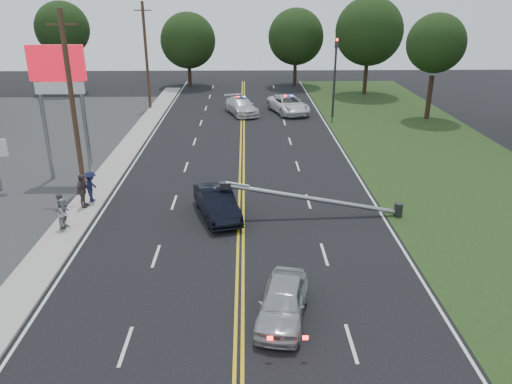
{
  "coord_description": "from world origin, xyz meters",
  "views": [
    {
      "loc": [
        0.29,
        -15.3,
        10.73
      ],
      "look_at": [
        0.75,
        7.22,
        1.7
      ],
      "focal_mm": 35.0,
      "sensor_mm": 36.0,
      "label": 1
    }
  ],
  "objects_px": {
    "bystander_d": "(82,191)",
    "bystander_a": "(62,211)",
    "crashed_sedan": "(217,203)",
    "bystander_c": "(91,187)",
    "pylon_sign": "(59,81)",
    "fallen_streetlight": "(323,200)",
    "bystander_b": "(64,213)",
    "waiting_sedan": "(283,302)",
    "traffic_signal": "(335,71)",
    "utility_pole_mid": "(72,104)",
    "emergency_b": "(241,106)",
    "emergency_a": "(288,104)",
    "utility_pole_far": "(146,56)"
  },
  "relations": [
    {
      "from": "bystander_a",
      "to": "bystander_b",
      "type": "xyz_separation_m",
      "value": [
        0.11,
        -0.11,
        -0.09
      ]
    },
    {
      "from": "pylon_sign",
      "to": "utility_pole_mid",
      "type": "distance_m",
      "value": 2.55
    },
    {
      "from": "emergency_a",
      "to": "traffic_signal",
      "type": "bearing_deg",
      "value": -41.11
    },
    {
      "from": "crashed_sedan",
      "to": "bystander_c",
      "type": "relative_size",
      "value": 2.63
    },
    {
      "from": "crashed_sedan",
      "to": "emergency_b",
      "type": "xyz_separation_m",
      "value": [
        1.09,
        23.24,
        0.02
      ]
    },
    {
      "from": "pylon_sign",
      "to": "fallen_streetlight",
      "type": "relative_size",
      "value": 0.85
    },
    {
      "from": "utility_pole_mid",
      "to": "emergency_b",
      "type": "bearing_deg",
      "value": 64.94
    },
    {
      "from": "utility_pole_mid",
      "to": "waiting_sedan",
      "type": "distance_m",
      "value": 17.11
    },
    {
      "from": "pylon_sign",
      "to": "traffic_signal",
      "type": "xyz_separation_m",
      "value": [
        18.8,
        16.0,
        -1.79
      ]
    },
    {
      "from": "fallen_streetlight",
      "to": "bystander_c",
      "type": "relative_size",
      "value": 5.43
    },
    {
      "from": "waiting_sedan",
      "to": "bystander_d",
      "type": "xyz_separation_m",
      "value": [
        -9.89,
        9.82,
        0.36
      ]
    },
    {
      "from": "pylon_sign",
      "to": "fallen_streetlight",
      "type": "height_order",
      "value": "pylon_sign"
    },
    {
      "from": "utility_pole_mid",
      "to": "bystander_d",
      "type": "distance_m",
      "value": 4.97
    },
    {
      "from": "emergency_a",
      "to": "bystander_b",
      "type": "relative_size",
      "value": 3.69
    },
    {
      "from": "bystander_d",
      "to": "bystander_a",
      "type": "bearing_deg",
      "value": -177.85
    },
    {
      "from": "bystander_b",
      "to": "waiting_sedan",
      "type": "bearing_deg",
      "value": -110.0
    },
    {
      "from": "traffic_signal",
      "to": "fallen_streetlight",
      "type": "bearing_deg",
      "value": -100.59
    },
    {
      "from": "pylon_sign",
      "to": "crashed_sedan",
      "type": "relative_size",
      "value": 1.77
    },
    {
      "from": "fallen_streetlight",
      "to": "emergency_a",
      "type": "height_order",
      "value": "fallen_streetlight"
    },
    {
      "from": "utility_pole_mid",
      "to": "bystander_a",
      "type": "distance_m",
      "value": 6.69
    },
    {
      "from": "waiting_sedan",
      "to": "emergency_b",
      "type": "relative_size",
      "value": 0.75
    },
    {
      "from": "pylon_sign",
      "to": "crashed_sedan",
      "type": "height_order",
      "value": "pylon_sign"
    },
    {
      "from": "bystander_c",
      "to": "traffic_signal",
      "type": "bearing_deg",
      "value": -37.96
    },
    {
      "from": "waiting_sedan",
      "to": "bystander_c",
      "type": "relative_size",
      "value": 2.29
    },
    {
      "from": "utility_pole_mid",
      "to": "utility_pole_far",
      "type": "height_order",
      "value": "same"
    },
    {
      "from": "traffic_signal",
      "to": "utility_pole_mid",
      "type": "bearing_deg",
      "value": -134.2
    },
    {
      "from": "fallen_streetlight",
      "to": "bystander_c",
      "type": "bearing_deg",
      "value": 170.78
    },
    {
      "from": "utility_pole_mid",
      "to": "bystander_a",
      "type": "height_order",
      "value": "utility_pole_mid"
    },
    {
      "from": "utility_pole_mid",
      "to": "emergency_a",
      "type": "relative_size",
      "value": 1.72
    },
    {
      "from": "bystander_d",
      "to": "traffic_signal",
      "type": "bearing_deg",
      "value": -32.08
    },
    {
      "from": "fallen_streetlight",
      "to": "emergency_a",
      "type": "relative_size",
      "value": 1.61
    },
    {
      "from": "waiting_sedan",
      "to": "traffic_signal",
      "type": "bearing_deg",
      "value": 89.27
    },
    {
      "from": "pylon_sign",
      "to": "traffic_signal",
      "type": "distance_m",
      "value": 24.75
    },
    {
      "from": "pylon_sign",
      "to": "bystander_d",
      "type": "bearing_deg",
      "value": -65.77
    },
    {
      "from": "bystander_a",
      "to": "crashed_sedan",
      "type": "bearing_deg",
      "value": -75.22
    },
    {
      "from": "utility_pole_mid",
      "to": "waiting_sedan",
      "type": "height_order",
      "value": "utility_pole_mid"
    },
    {
      "from": "pylon_sign",
      "to": "utility_pole_mid",
      "type": "height_order",
      "value": "utility_pole_mid"
    },
    {
      "from": "bystander_a",
      "to": "bystander_c",
      "type": "xyz_separation_m",
      "value": [
        0.45,
        3.25,
        -0.02
      ]
    },
    {
      "from": "waiting_sedan",
      "to": "bystander_b",
      "type": "bearing_deg",
      "value": 155.91
    },
    {
      "from": "crashed_sedan",
      "to": "bystander_a",
      "type": "height_order",
      "value": "bystander_a"
    },
    {
      "from": "traffic_signal",
      "to": "crashed_sedan",
      "type": "height_order",
      "value": "traffic_signal"
    },
    {
      "from": "traffic_signal",
      "to": "fallen_streetlight",
      "type": "distance_m",
      "value": 22.62
    },
    {
      "from": "traffic_signal",
      "to": "emergency_a",
      "type": "bearing_deg",
      "value": 155.22
    },
    {
      "from": "bystander_a",
      "to": "bystander_c",
      "type": "relative_size",
      "value": 1.02
    },
    {
      "from": "emergency_a",
      "to": "emergency_b",
      "type": "bearing_deg",
      "value": 169.29
    },
    {
      "from": "emergency_b",
      "to": "bystander_a",
      "type": "bearing_deg",
      "value": -127.45
    },
    {
      "from": "emergency_b",
      "to": "bystander_b",
      "type": "height_order",
      "value": "bystander_b"
    },
    {
      "from": "bystander_b",
      "to": "bystander_a",
      "type": "bearing_deg",
      "value": 60.09
    },
    {
      "from": "emergency_a",
      "to": "utility_pole_far",
      "type": "bearing_deg",
      "value": 154.53
    },
    {
      "from": "waiting_sedan",
      "to": "bystander_b",
      "type": "height_order",
      "value": "bystander_b"
    }
  ]
}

